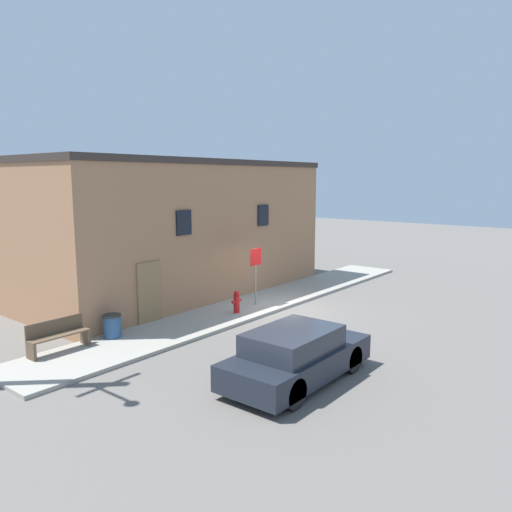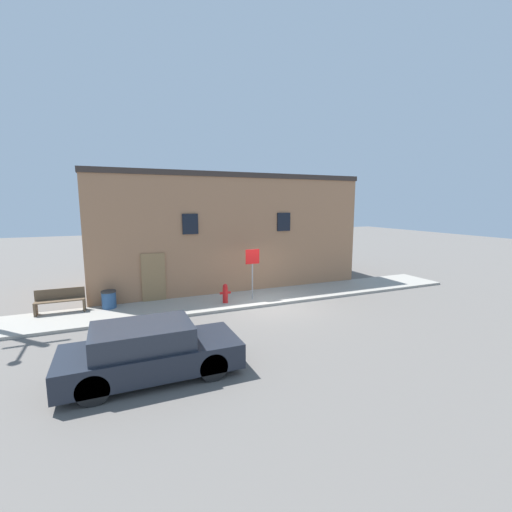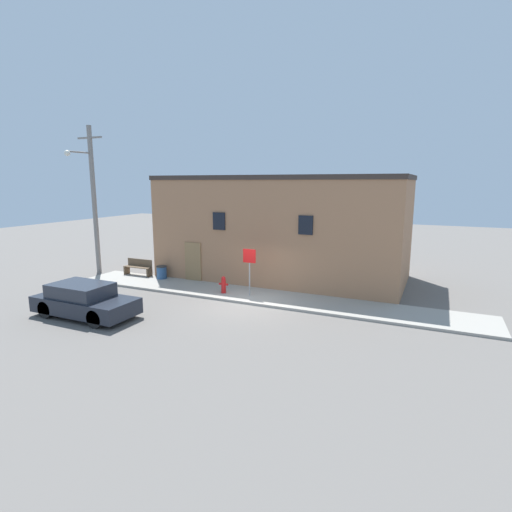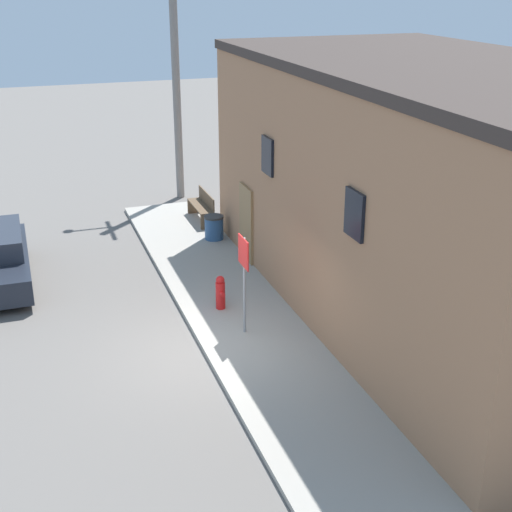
% 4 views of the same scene
% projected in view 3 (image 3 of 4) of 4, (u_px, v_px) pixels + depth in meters
% --- Properties ---
extents(ground_plane, '(80.00, 80.00, 0.00)m').
position_uv_depth(ground_plane, '(247.00, 305.00, 17.88)').
color(ground_plane, '#66605B').
extents(sidewalk, '(20.25, 2.49, 0.12)m').
position_uv_depth(sidewalk, '(259.00, 296.00, 18.98)').
color(sidewalk, '#9E998E').
rests_on(sidewalk, ground).
extents(brick_building, '(13.43, 6.55, 5.76)m').
position_uv_depth(brick_building, '(283.00, 227.00, 22.64)').
color(brick_building, '#A87551').
rests_on(brick_building, ground).
extents(fire_hydrant, '(0.47, 0.23, 0.83)m').
position_uv_depth(fire_hydrant, '(224.00, 285.00, 19.29)').
color(fire_hydrant, red).
rests_on(fire_hydrant, sidewalk).
extents(stop_sign, '(0.65, 0.06, 2.22)m').
position_uv_depth(stop_sign, '(249.00, 263.00, 18.68)').
color(stop_sign, gray).
rests_on(stop_sign, sidewalk).
extents(bench, '(1.74, 0.44, 0.92)m').
position_uv_depth(bench, '(138.00, 267.00, 23.00)').
color(bench, brown).
rests_on(bench, sidewalk).
extents(trash_bin, '(0.58, 0.58, 0.71)m').
position_uv_depth(trash_bin, '(162.00, 272.00, 22.20)').
color(trash_bin, '#2D517F').
rests_on(trash_bin, sidewalk).
extents(utility_pole, '(1.80, 1.92, 8.61)m').
position_uv_depth(utility_pole, '(93.00, 196.00, 23.45)').
color(utility_pole, gray).
rests_on(utility_pole, ground).
extents(parked_car, '(4.32, 1.83, 1.37)m').
position_uv_depth(parked_car, '(84.00, 301.00, 16.21)').
color(parked_car, black).
rests_on(parked_car, ground).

